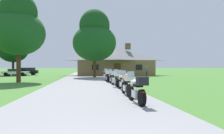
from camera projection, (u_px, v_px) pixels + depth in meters
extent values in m
plane|color=#42752D|center=(87.00, 82.00, 22.35)|extent=(500.00, 500.00, 0.00)
cube|color=gray|center=(87.00, 83.00, 20.36)|extent=(6.40, 80.00, 0.06)
cylinder|color=black|center=(131.00, 93.00, 9.57)|extent=(0.16, 0.65, 0.64)
cylinder|color=black|center=(142.00, 98.00, 8.16)|extent=(0.20, 0.65, 0.64)
cube|color=silver|center=(136.00, 94.00, 8.84)|extent=(0.30, 0.58, 0.30)
ellipsoid|color=silver|center=(134.00, 83.00, 9.10)|extent=(0.34, 0.54, 0.26)
cube|color=black|center=(138.00, 86.00, 8.65)|extent=(0.32, 0.54, 0.10)
cylinder|color=silver|center=(132.00, 78.00, 9.53)|extent=(0.66, 0.08, 0.03)
cylinder|color=silver|center=(131.00, 85.00, 9.57)|extent=(0.08, 0.24, 0.73)
cube|color=#B2BCC6|center=(131.00, 74.00, 9.63)|extent=(0.33, 0.13, 0.27)
sphere|color=silver|center=(132.00, 81.00, 9.53)|extent=(0.11, 0.11, 0.11)
cube|color=black|center=(142.00, 81.00, 8.11)|extent=(0.43, 0.39, 0.32)
cube|color=red|center=(144.00, 93.00, 7.94)|extent=(0.14, 0.04, 0.06)
cylinder|color=silver|center=(143.00, 99.00, 8.50)|extent=(0.11, 0.55, 0.07)
cylinder|color=black|center=(123.00, 88.00, 12.06)|extent=(0.12, 0.64, 0.64)
cylinder|color=black|center=(129.00, 90.00, 10.64)|extent=(0.17, 0.64, 0.64)
cube|color=silver|center=(126.00, 88.00, 11.33)|extent=(0.27, 0.57, 0.30)
ellipsoid|color=orange|center=(125.00, 79.00, 11.59)|extent=(0.31, 0.53, 0.26)
cube|color=black|center=(127.00, 81.00, 11.13)|extent=(0.29, 0.53, 0.10)
cylinder|color=silver|center=(124.00, 75.00, 12.02)|extent=(0.66, 0.05, 0.03)
cylinder|color=silver|center=(123.00, 81.00, 12.06)|extent=(0.07, 0.24, 0.73)
cube|color=#B2BCC6|center=(123.00, 73.00, 12.12)|extent=(0.32, 0.12, 0.27)
sphere|color=silver|center=(124.00, 78.00, 12.02)|extent=(0.11, 0.11, 0.11)
cube|color=silver|center=(129.00, 78.00, 10.59)|extent=(0.41, 0.37, 0.32)
cube|color=red|center=(130.00, 86.00, 10.42)|extent=(0.14, 0.03, 0.06)
cylinder|color=silver|center=(130.00, 92.00, 10.97)|extent=(0.08, 0.55, 0.07)
cylinder|color=black|center=(120.00, 84.00, 14.48)|extent=(0.17, 0.65, 0.64)
cylinder|color=black|center=(125.00, 86.00, 13.07)|extent=(0.22, 0.65, 0.64)
cube|color=silver|center=(122.00, 84.00, 13.76)|extent=(0.31, 0.58, 0.30)
ellipsoid|color=silver|center=(121.00, 77.00, 14.01)|extent=(0.35, 0.55, 0.26)
cube|color=black|center=(123.00, 79.00, 13.56)|extent=(0.33, 0.55, 0.10)
cylinder|color=silver|center=(120.00, 74.00, 14.44)|extent=(0.66, 0.10, 0.03)
cylinder|color=silver|center=(120.00, 79.00, 14.48)|extent=(0.08, 0.24, 0.73)
cube|color=#B2BCC6|center=(119.00, 72.00, 14.54)|extent=(0.33, 0.14, 0.27)
sphere|color=silver|center=(120.00, 76.00, 14.44)|extent=(0.11, 0.11, 0.11)
cube|color=#B7B7BC|center=(126.00, 76.00, 13.02)|extent=(0.43, 0.40, 0.32)
cube|color=red|center=(126.00, 83.00, 12.86)|extent=(0.14, 0.04, 0.06)
cylinder|color=silver|center=(126.00, 87.00, 13.42)|extent=(0.12, 0.55, 0.07)
cylinder|color=black|center=(116.00, 81.00, 17.20)|extent=(0.15, 0.65, 0.64)
cylinder|color=black|center=(117.00, 83.00, 15.77)|extent=(0.19, 0.65, 0.64)
cube|color=silver|center=(116.00, 81.00, 16.46)|extent=(0.29, 0.57, 0.30)
ellipsoid|color=#B2B5BC|center=(116.00, 75.00, 16.72)|extent=(0.33, 0.54, 0.26)
cube|color=black|center=(117.00, 77.00, 16.26)|extent=(0.31, 0.54, 0.10)
cylinder|color=silver|center=(116.00, 73.00, 17.16)|extent=(0.66, 0.07, 0.03)
cylinder|color=silver|center=(116.00, 77.00, 17.20)|extent=(0.07, 0.24, 0.73)
cube|color=#B2BCC6|center=(116.00, 71.00, 17.26)|extent=(0.33, 0.13, 0.27)
sphere|color=silver|center=(116.00, 74.00, 17.16)|extent=(0.11, 0.11, 0.11)
cube|color=silver|center=(117.00, 74.00, 15.71)|extent=(0.42, 0.38, 0.32)
cube|color=red|center=(117.00, 80.00, 15.55)|extent=(0.14, 0.04, 0.06)
cylinder|color=silver|center=(119.00, 84.00, 16.09)|extent=(0.10, 0.55, 0.07)
cube|color=silver|center=(114.00, 80.00, 15.80)|extent=(0.22, 0.41, 0.36)
cube|color=silver|center=(121.00, 80.00, 15.83)|extent=(0.22, 0.41, 0.36)
cylinder|color=black|center=(110.00, 80.00, 19.56)|extent=(0.14, 0.64, 0.64)
cylinder|color=black|center=(113.00, 81.00, 18.14)|extent=(0.18, 0.65, 0.64)
cube|color=silver|center=(112.00, 79.00, 18.83)|extent=(0.29, 0.57, 0.30)
ellipsoid|color=black|center=(111.00, 74.00, 19.09)|extent=(0.32, 0.53, 0.26)
cube|color=black|center=(112.00, 75.00, 18.64)|extent=(0.30, 0.53, 0.10)
cylinder|color=silver|center=(110.00, 72.00, 19.52)|extent=(0.66, 0.06, 0.03)
cylinder|color=silver|center=(110.00, 76.00, 19.56)|extent=(0.07, 0.24, 0.73)
cube|color=#B2BCC6|center=(110.00, 70.00, 19.62)|extent=(0.32, 0.12, 0.27)
sphere|color=silver|center=(110.00, 74.00, 19.52)|extent=(0.11, 0.11, 0.11)
cube|color=silver|center=(113.00, 73.00, 18.09)|extent=(0.42, 0.38, 0.32)
cube|color=red|center=(113.00, 78.00, 17.93)|extent=(0.14, 0.04, 0.06)
cylinder|color=silver|center=(114.00, 82.00, 18.48)|extent=(0.10, 0.55, 0.07)
cylinder|color=black|center=(106.00, 78.00, 22.15)|extent=(0.14, 0.64, 0.64)
cylinder|color=black|center=(108.00, 79.00, 20.73)|extent=(0.19, 0.65, 0.64)
cube|color=silver|center=(107.00, 78.00, 21.42)|extent=(0.29, 0.57, 0.30)
ellipsoid|color=maroon|center=(107.00, 73.00, 21.67)|extent=(0.33, 0.53, 0.26)
cube|color=black|center=(107.00, 74.00, 21.22)|extent=(0.31, 0.53, 0.10)
cylinder|color=silver|center=(106.00, 71.00, 22.11)|extent=(0.66, 0.07, 0.03)
cylinder|color=silver|center=(106.00, 75.00, 22.15)|extent=(0.07, 0.24, 0.73)
cube|color=#B2BCC6|center=(106.00, 70.00, 22.20)|extent=(0.33, 0.13, 0.27)
sphere|color=silver|center=(106.00, 73.00, 22.11)|extent=(0.11, 0.11, 0.11)
cube|color=silver|center=(108.00, 72.00, 20.68)|extent=(0.42, 0.38, 0.32)
cube|color=red|center=(108.00, 77.00, 20.51)|extent=(0.14, 0.04, 0.06)
cylinder|color=silver|center=(109.00, 80.00, 21.07)|extent=(0.10, 0.55, 0.07)
cylinder|color=black|center=(106.00, 77.00, 24.57)|extent=(0.11, 0.64, 0.64)
cylinder|color=black|center=(107.00, 78.00, 23.14)|extent=(0.16, 0.64, 0.64)
cube|color=silver|center=(106.00, 77.00, 23.84)|extent=(0.26, 0.56, 0.30)
ellipsoid|color=orange|center=(106.00, 73.00, 24.09)|extent=(0.30, 0.52, 0.26)
cube|color=black|center=(107.00, 74.00, 23.64)|extent=(0.28, 0.52, 0.10)
cylinder|color=silver|center=(106.00, 71.00, 24.53)|extent=(0.66, 0.04, 0.03)
cylinder|color=silver|center=(106.00, 74.00, 24.57)|extent=(0.06, 0.24, 0.73)
cube|color=#B2BCC6|center=(106.00, 70.00, 24.63)|extent=(0.32, 0.11, 0.27)
sphere|color=silver|center=(106.00, 72.00, 24.53)|extent=(0.11, 0.11, 0.11)
cube|color=silver|center=(107.00, 72.00, 23.09)|extent=(0.40, 0.36, 0.32)
cube|color=red|center=(107.00, 76.00, 22.92)|extent=(0.14, 0.03, 0.06)
cylinder|color=silver|center=(108.00, 78.00, 23.47)|extent=(0.07, 0.55, 0.07)
cube|color=silver|center=(105.00, 76.00, 23.16)|extent=(0.20, 0.40, 0.36)
cube|color=silver|center=(109.00, 76.00, 23.22)|extent=(0.20, 0.40, 0.36)
cube|color=brown|center=(115.00, 68.00, 38.49)|extent=(13.04, 6.23, 2.69)
pyramid|color=slate|center=(115.00, 54.00, 38.49)|extent=(13.82, 6.61, 2.21)
cube|color=brown|center=(128.00, 46.00, 38.77)|extent=(0.90, 0.90, 1.10)
cube|color=#472D19|center=(117.00, 70.00, 35.37)|extent=(1.10, 0.08, 2.10)
cube|color=black|center=(95.00, 67.00, 34.94)|extent=(1.10, 0.06, 0.90)
cube|color=black|center=(139.00, 67.00, 35.80)|extent=(1.10, 0.06, 0.90)
cylinder|color=black|center=(147.00, 74.00, 33.65)|extent=(0.14, 0.14, 0.86)
cylinder|color=black|center=(147.00, 74.00, 33.48)|extent=(0.14, 0.14, 0.86)
cube|color=#2D56AD|center=(147.00, 69.00, 33.56)|extent=(0.34, 0.42, 0.56)
cylinder|color=#2D56AD|center=(147.00, 70.00, 33.78)|extent=(0.09, 0.09, 0.58)
cylinder|color=#2D56AD|center=(146.00, 70.00, 33.34)|extent=(0.09, 0.09, 0.58)
sphere|color=tan|center=(147.00, 67.00, 33.56)|extent=(0.21, 0.21, 0.21)
cylinder|color=#B2AD99|center=(147.00, 66.00, 33.56)|extent=(0.22, 0.22, 0.05)
cylinder|color=#422D19|center=(19.00, 65.00, 21.69)|extent=(0.44, 0.44, 3.52)
ellipsoid|color=#194C1E|center=(19.00, 33.00, 21.68)|extent=(5.29, 5.29, 4.50)
ellipsoid|color=#16441B|center=(19.00, 12.00, 21.68)|extent=(3.70, 3.70, 3.97)
cylinder|color=#422D19|center=(13.00, 66.00, 40.06)|extent=(0.44, 0.44, 3.23)
ellipsoid|color=#0F3314|center=(13.00, 50.00, 40.05)|extent=(5.51, 5.51, 4.69)
ellipsoid|color=black|center=(13.00, 38.00, 40.05)|extent=(3.86, 3.86, 4.14)
cylinder|color=#422D19|center=(95.00, 66.00, 31.09)|extent=(0.44, 0.44, 3.29)
ellipsoid|color=#194C1E|center=(95.00, 43.00, 31.09)|extent=(6.28, 6.28, 5.34)
ellipsoid|color=#16441B|center=(95.00, 26.00, 31.08)|extent=(4.40, 4.40, 4.71)
cube|color=black|center=(25.00, 72.00, 39.89)|extent=(4.78, 2.36, 0.60)
cube|color=black|center=(26.00, 69.00, 39.93)|extent=(3.39, 1.98, 0.48)
cylinder|color=black|center=(16.00, 74.00, 38.73)|extent=(0.66, 0.29, 0.64)
cylinder|color=black|center=(18.00, 73.00, 40.38)|extent=(0.66, 0.29, 0.64)
cylinder|color=black|center=(33.00, 73.00, 39.39)|extent=(0.66, 0.29, 0.64)
cylinder|color=black|center=(34.00, 73.00, 41.04)|extent=(0.66, 0.29, 0.64)
cube|color=silver|center=(16.00, 73.00, 36.32)|extent=(4.33, 2.15, 0.46)
cube|color=black|center=(15.00, 70.00, 36.30)|extent=(2.01, 1.76, 0.42)
cylinder|color=black|center=(6.00, 74.00, 35.24)|extent=(0.65, 0.27, 0.64)
cylinder|color=black|center=(9.00, 74.00, 36.90)|extent=(0.65, 0.27, 0.64)
cylinder|color=black|center=(23.00, 74.00, 35.74)|extent=(0.65, 0.27, 0.64)
cylinder|color=black|center=(25.00, 74.00, 37.40)|extent=(0.65, 0.27, 0.64)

